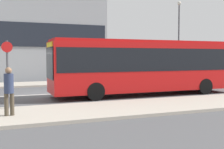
# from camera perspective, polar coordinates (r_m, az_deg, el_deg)

# --- Properties ---
(ground_plane) EXTENTS (120.00, 120.00, 0.00)m
(ground_plane) POSITION_cam_1_polar(r_m,az_deg,el_deg) (17.52, -14.14, -3.98)
(ground_plane) COLOR #4F4F51
(sidewalk_near) EXTENTS (44.00, 3.50, 0.13)m
(sidewalk_near) POSITION_cam_1_polar(r_m,az_deg,el_deg) (11.41, -10.20, -7.65)
(sidewalk_near) COLOR #B2A899
(sidewalk_near) RESTS_ON ground_plane
(sidewalk_far) EXTENTS (44.00, 3.50, 0.13)m
(sidewalk_far) POSITION_cam_1_polar(r_m,az_deg,el_deg) (23.69, -16.02, -1.90)
(sidewalk_far) COLOR #B2A899
(sidewalk_far) RESTS_ON ground_plane
(lane_centerline) EXTENTS (41.80, 0.16, 0.01)m
(lane_centerline) POSITION_cam_1_polar(r_m,az_deg,el_deg) (17.52, -14.14, -3.97)
(lane_centerline) COLOR silver
(lane_centerline) RESTS_ON ground_plane
(apartment_block_left_tower) EXTENTS (12.70, 4.39, 15.70)m
(apartment_block_left_tower) POSITION_cam_1_polar(r_m,az_deg,el_deg) (29.64, -14.50, 14.30)
(apartment_block_left_tower) COLOR #9EA3A8
(apartment_block_left_tower) RESTS_ON ground_plane
(city_bus) EXTENTS (11.34, 2.50, 3.23)m
(city_bus) POSITION_cam_1_polar(r_m,az_deg,el_deg) (16.91, 6.78, 2.16)
(city_bus) COLOR red
(city_bus) RESTS_ON ground_plane
(parked_car_0) EXTENTS (4.66, 1.84, 1.35)m
(parked_car_0) POSITION_cam_1_polar(r_m,az_deg,el_deg) (25.43, 14.61, -0.21)
(parked_car_0) COLOR navy
(parked_car_0) RESTS_ON ground_plane
(pedestrian_near_stop) EXTENTS (0.35, 0.34, 1.77)m
(pedestrian_near_stop) POSITION_cam_1_polar(r_m,az_deg,el_deg) (10.90, -20.22, -2.62)
(pedestrian_near_stop) COLOR #4C4233
(pedestrian_near_stop) RESTS_ON sidewalk_near
(bus_stop_sign) EXTENTS (0.44, 0.12, 2.82)m
(bus_stop_sign) POSITION_cam_1_polar(r_m,az_deg,el_deg) (12.39, -20.47, 1.03)
(bus_stop_sign) COLOR #4C4C51
(bus_stop_sign) RESTS_ON sidewalk_near
(street_lamp) EXTENTS (0.36, 0.36, 7.42)m
(street_lamp) POSITION_cam_1_polar(r_m,az_deg,el_deg) (27.84, 13.42, 8.32)
(street_lamp) COLOR #4C4C51
(street_lamp) RESTS_ON sidewalk_far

